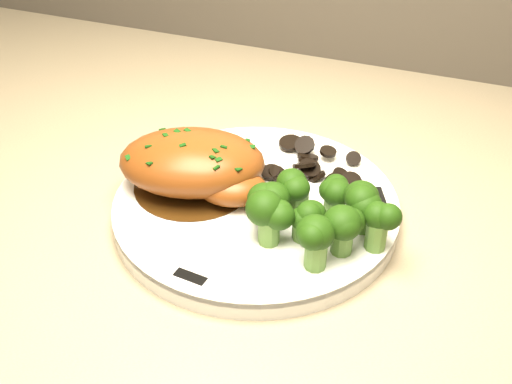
% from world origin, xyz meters
% --- Properties ---
extents(plate, '(0.35, 0.35, 0.02)m').
position_xyz_m(plate, '(-0.19, 1.61, 0.91)').
color(plate, white).
rests_on(plate, counter).
extents(rim_accent_0, '(0.02, 0.03, 0.00)m').
position_xyz_m(rim_accent_0, '(-0.08, 1.66, 0.92)').
color(rim_accent_0, black).
rests_on(rim_accent_0, plate).
extents(rim_accent_1, '(0.02, 0.03, 0.00)m').
position_xyz_m(rim_accent_1, '(-0.29, 1.68, 0.92)').
color(rim_accent_1, black).
rests_on(rim_accent_1, plate).
extents(rim_accent_2, '(0.03, 0.01, 0.00)m').
position_xyz_m(rim_accent_2, '(-0.20, 1.49, 0.92)').
color(rim_accent_2, black).
rests_on(rim_accent_2, plate).
extents(gravy_pool, '(0.12, 0.12, 0.00)m').
position_xyz_m(gravy_pool, '(-0.26, 1.61, 0.92)').
color(gravy_pool, '#351E09').
rests_on(gravy_pool, plate).
extents(chicken_breast, '(0.16, 0.13, 0.05)m').
position_xyz_m(chicken_breast, '(-0.25, 1.61, 0.95)').
color(chicken_breast, brown).
rests_on(chicken_breast, plate).
extents(mushroom_pile, '(0.09, 0.07, 0.03)m').
position_xyz_m(mushroom_pile, '(-0.15, 1.67, 0.93)').
color(mushroom_pile, black).
rests_on(mushroom_pile, plate).
extents(broccoli_florets, '(0.13, 0.10, 0.04)m').
position_xyz_m(broccoli_florets, '(-0.12, 1.58, 0.95)').
color(broccoli_florets, '#5E8C3B').
rests_on(broccoli_florets, plate).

